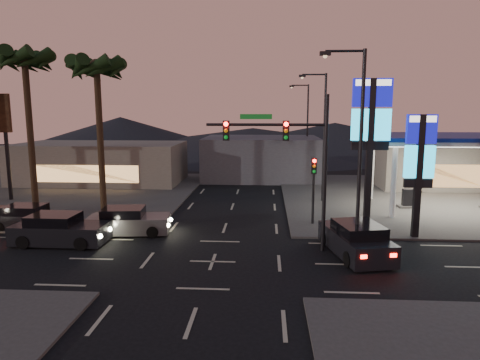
# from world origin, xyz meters

# --- Properties ---
(ground) EXTENTS (140.00, 140.00, 0.00)m
(ground) POSITION_xyz_m (0.00, 0.00, 0.00)
(ground) COLOR black
(ground) RESTS_ON ground
(corner_lot_ne) EXTENTS (24.00, 24.00, 0.12)m
(corner_lot_ne) POSITION_xyz_m (16.00, 16.00, 0.06)
(corner_lot_ne) COLOR #47443F
(corner_lot_ne) RESTS_ON ground
(corner_lot_nw) EXTENTS (24.00, 24.00, 0.12)m
(corner_lot_nw) POSITION_xyz_m (-16.00, 16.00, 0.06)
(corner_lot_nw) COLOR #47443F
(corner_lot_nw) RESTS_ON ground
(gas_station) EXTENTS (12.20, 8.20, 5.47)m
(gas_station) POSITION_xyz_m (16.00, 12.00, 5.08)
(gas_station) COLOR silver
(gas_station) RESTS_ON ground
(convenience_store) EXTENTS (10.00, 6.00, 4.00)m
(convenience_store) POSITION_xyz_m (18.00, 21.00, 2.00)
(convenience_store) COLOR #726B5B
(convenience_store) RESTS_ON ground
(pylon_sign_tall) EXTENTS (2.20, 0.35, 9.00)m
(pylon_sign_tall) POSITION_xyz_m (8.50, 5.50, 6.39)
(pylon_sign_tall) COLOR black
(pylon_sign_tall) RESTS_ON ground
(pylon_sign_short) EXTENTS (1.60, 0.35, 7.00)m
(pylon_sign_short) POSITION_xyz_m (11.00, 4.50, 4.66)
(pylon_sign_short) COLOR black
(pylon_sign_short) RESTS_ON ground
(traffic_signal_mast) EXTENTS (6.10, 0.39, 8.00)m
(traffic_signal_mast) POSITION_xyz_m (3.76, 1.99, 5.23)
(traffic_signal_mast) COLOR black
(traffic_signal_mast) RESTS_ON ground
(pedestal_signal) EXTENTS (0.32, 0.39, 4.30)m
(pedestal_signal) POSITION_xyz_m (5.50, 6.98, 2.92)
(pedestal_signal) COLOR black
(pedestal_signal) RESTS_ON ground
(streetlight_near) EXTENTS (2.14, 0.25, 10.00)m
(streetlight_near) POSITION_xyz_m (6.79, 1.00, 5.72)
(streetlight_near) COLOR black
(streetlight_near) RESTS_ON ground
(streetlight_mid) EXTENTS (2.14, 0.25, 10.00)m
(streetlight_mid) POSITION_xyz_m (6.79, 14.00, 5.72)
(streetlight_mid) COLOR black
(streetlight_mid) RESTS_ON ground
(streetlight_far) EXTENTS (2.14, 0.25, 10.00)m
(streetlight_far) POSITION_xyz_m (6.79, 28.00, 5.72)
(streetlight_far) COLOR black
(streetlight_far) RESTS_ON ground
(palm_a) EXTENTS (4.41, 4.41, 10.86)m
(palm_a) POSITION_xyz_m (-9.00, 9.50, 9.43)
(palm_a) COLOR black
(palm_a) RESTS_ON ground
(palm_b) EXTENTS (4.41, 4.41, 11.46)m
(palm_b) POSITION_xyz_m (-14.00, 9.50, 9.97)
(palm_b) COLOR black
(palm_b) RESTS_ON ground
(building_far_west) EXTENTS (16.00, 8.00, 4.00)m
(building_far_west) POSITION_xyz_m (-14.00, 22.00, 2.00)
(building_far_west) COLOR #726B5B
(building_far_west) RESTS_ON ground
(building_far_mid) EXTENTS (12.00, 9.00, 4.40)m
(building_far_mid) POSITION_xyz_m (2.00, 26.00, 2.20)
(building_far_mid) COLOR #4C4C51
(building_far_mid) RESTS_ON ground
(hill_left) EXTENTS (40.00, 40.00, 6.00)m
(hill_left) POSITION_xyz_m (-25.00, 60.00, 3.00)
(hill_left) COLOR black
(hill_left) RESTS_ON ground
(hill_right) EXTENTS (50.00, 50.00, 5.00)m
(hill_right) POSITION_xyz_m (15.00, 60.00, 2.50)
(hill_right) COLOR black
(hill_right) RESTS_ON ground
(hill_center) EXTENTS (60.00, 60.00, 4.00)m
(hill_center) POSITION_xyz_m (0.00, 60.00, 2.00)
(hill_center) COLOR black
(hill_center) RESTS_ON ground
(car_lane_a_front) EXTENTS (5.15, 2.26, 1.66)m
(car_lane_a_front) POSITION_xyz_m (-8.67, 2.25, 0.77)
(car_lane_a_front) COLOR black
(car_lane_a_front) RESTS_ON ground
(car_lane_b_front) EXTENTS (4.97, 2.45, 1.57)m
(car_lane_b_front) POSITION_xyz_m (-5.57, 4.43, 0.73)
(car_lane_b_front) COLOR #5A5B5D
(car_lane_b_front) RESTS_ON ground
(car_lane_b_mid) EXTENTS (4.64, 1.99, 1.50)m
(car_lane_b_mid) POSITION_xyz_m (-11.92, 5.00, 0.70)
(car_lane_b_mid) COLOR black
(car_lane_b_mid) RESTS_ON ground
(suv_station) EXTENTS (3.15, 5.45, 1.72)m
(suv_station) POSITION_xyz_m (7.06, 1.39, 0.80)
(suv_station) COLOR black
(suv_station) RESTS_ON ground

